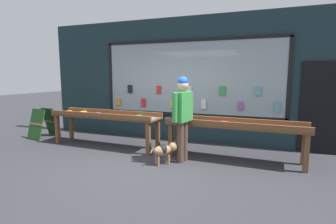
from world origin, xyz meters
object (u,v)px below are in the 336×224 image
person_browsing (183,112)px  sandwich_board_sign (44,123)px  small_dog (164,150)px  display_table_right (234,128)px  display_table_left (105,118)px

person_browsing → sandwich_board_sign: (-4.38, 0.60, -0.61)m
small_dog → sandwich_board_sign: size_ratio=0.59×
display_table_right → small_dog: size_ratio=5.84×
display_table_left → sandwich_board_sign: size_ratio=3.47×
display_table_left → sandwich_board_sign: bearing=176.4°
display_table_left → sandwich_board_sign: (-2.18, 0.14, -0.29)m
person_browsing → small_dog: 0.86m
display_table_left → sandwich_board_sign: 2.21m
display_table_right → person_browsing: 1.15m
sandwich_board_sign → small_dog: bearing=-5.2°
person_browsing → small_dog: bearing=147.5°
small_dog → person_browsing: bearing=-4.4°
person_browsing → sandwich_board_sign: size_ratio=2.11×
small_dog → sandwich_board_sign: (-4.09, 0.90, 0.13)m
display_table_right → sandwich_board_sign: bearing=178.6°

